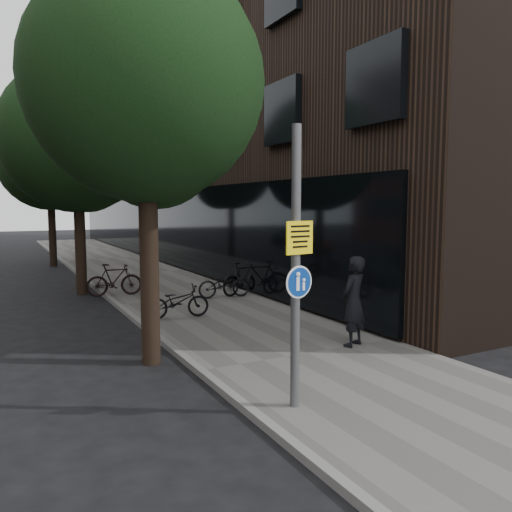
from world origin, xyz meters
TOP-DOWN VIEW (x-y plane):
  - ground at (0.00, 0.00)m, footprint 120.00×120.00m
  - sidewalk at (0.25, 10.00)m, footprint 4.50×60.00m
  - curb_edge at (-2.00, 10.00)m, footprint 0.15×60.00m
  - building_right_dark_brick at (8.50, 22.00)m, footprint 12.00×40.00m
  - street_tree_near at (-2.53, 4.64)m, footprint 4.40×4.40m
  - street_tree_mid at (-2.53, 13.14)m, footprint 5.00×5.00m
  - street_tree_far at (-2.53, 22.14)m, footprint 5.00×5.00m
  - signpost at (-1.39, 1.21)m, footprint 0.47×0.14m
  - pedestrian at (1.38, 3.32)m, footprint 0.82×0.70m
  - parked_bike_facade_near at (1.24, 9.59)m, footprint 1.76×0.77m
  - parked_bike_facade_far at (2.00, 9.76)m, footprint 1.90×1.06m
  - parked_bike_curb_near at (-1.03, 7.52)m, footprint 1.71×0.78m
  - parked_bike_curb_far at (-1.80, 11.53)m, footprint 1.80×0.68m

SIDE VIEW (x-z plane):
  - ground at x=0.00m, z-range 0.00..0.00m
  - sidewalk at x=0.25m, z-range 0.00..0.12m
  - curb_edge at x=-2.00m, z-range 0.00..0.13m
  - parked_bike_curb_near at x=-1.03m, z-range 0.12..0.99m
  - parked_bike_facade_near at x=1.24m, z-range 0.12..1.02m
  - parked_bike_curb_far at x=-1.80m, z-range 0.12..1.18m
  - parked_bike_facade_far at x=2.00m, z-range 0.12..1.22m
  - pedestrian at x=1.38m, z-range 0.12..2.02m
  - signpost at x=-1.39m, z-range 0.14..4.22m
  - street_tree_near at x=-2.53m, z-range 1.36..8.86m
  - street_tree_mid at x=-2.53m, z-range 1.21..9.01m
  - street_tree_far at x=-2.53m, z-range 1.21..9.01m
  - building_right_dark_brick at x=8.50m, z-range 0.00..18.00m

